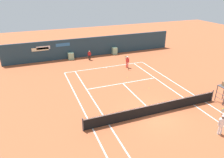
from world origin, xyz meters
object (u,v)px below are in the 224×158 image
object	(u,v)px
ball_kid_left_post	(89,55)
tennis_ball_near_service_line	(127,78)
player_on_baseline	(127,61)
player_near_side	(222,123)
tennis_ball_mid_court	(149,88)

from	to	relation	value
ball_kid_left_post	tennis_ball_near_service_line	xyz separation A→B (m)	(2.23, -7.65, -0.74)
player_on_baseline	player_near_side	size ratio (longest dim) A/B	0.98
player_on_baseline	tennis_ball_near_service_line	world-z (taller)	player_on_baseline
tennis_ball_mid_court	tennis_ball_near_service_line	xyz separation A→B (m)	(-0.92, 3.27, 0.00)
ball_kid_left_post	player_near_side	bearing A→B (deg)	98.95
tennis_ball_mid_court	tennis_ball_near_service_line	size ratio (longest dim) A/B	1.00
tennis_ball_mid_court	tennis_ball_near_service_line	distance (m)	3.40
player_on_baseline	tennis_ball_mid_court	bearing A→B (deg)	111.82
ball_kid_left_post	tennis_ball_mid_court	distance (m)	11.39
player_on_baseline	tennis_ball_mid_court	world-z (taller)	player_on_baseline
player_near_side	tennis_ball_mid_court	xyz separation A→B (m)	(-0.88, 8.19, -0.91)
player_near_side	ball_kid_left_post	distance (m)	19.53
tennis_ball_mid_court	tennis_ball_near_service_line	bearing A→B (deg)	105.77
tennis_ball_near_service_line	player_near_side	bearing A→B (deg)	-81.08
player_on_baseline	tennis_ball_near_service_line	size ratio (longest dim) A/B	25.84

